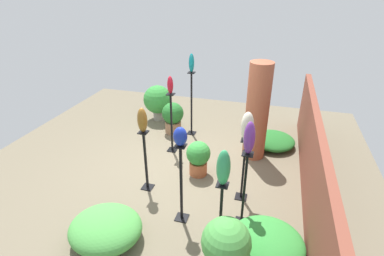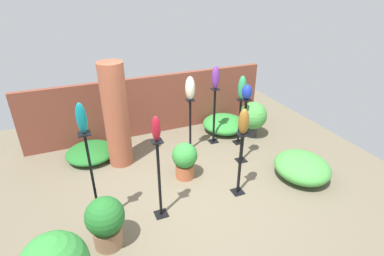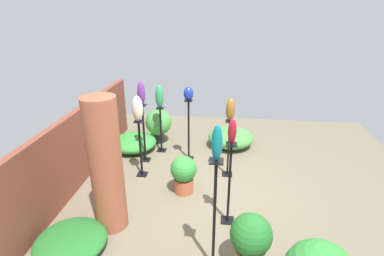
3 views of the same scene
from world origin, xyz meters
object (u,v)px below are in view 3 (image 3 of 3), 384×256
object	(u,v)px
pedestal_ivory	(141,151)
art_vase_ivory	(137,109)
pedestal_ruby	(229,187)
art_vase_bronze	(230,110)
art_vase_jade	(159,97)
potted_plant_back_center	(184,173)
pedestal_cobalt	(189,133)
art_vase_cobalt	(188,93)
brick_pillar	(106,166)
art_vase_teal	(217,143)
potted_plant_front_left	(251,240)
pedestal_jade	(161,132)
art_vase_ruby	(232,132)
pedestal_bronze	(228,151)
pedestal_teal	(214,221)
art_vase_violet	(141,93)
potted_plant_mid_left	(158,123)

from	to	relation	value
pedestal_ivory	art_vase_ivory	world-z (taller)	art_vase_ivory
pedestal_ruby	art_vase_bronze	xyz separation A→B (m)	(1.40, 0.01, 0.75)
art_vase_jade	potted_plant_back_center	xyz separation A→B (m)	(-1.58, -0.74, -0.91)
pedestal_cobalt	art_vase_cobalt	xyz separation A→B (m)	(0.00, 0.00, 0.87)
brick_pillar	pedestal_ruby	world-z (taller)	brick_pillar
pedestal_ruby	art_vase_teal	bearing A→B (deg)	168.58
art_vase_cobalt	art_vase_jade	xyz separation A→B (m)	(0.32, 0.68, -0.18)
potted_plant_front_left	pedestal_jade	bearing A→B (deg)	29.88
art_vase_ruby	art_vase_jade	size ratio (longest dim) A/B	0.73
pedestal_ivory	art_vase_teal	distance (m)	2.88
pedestal_cobalt	pedestal_bronze	size ratio (longest dim) A/B	1.17
art_vase_teal	pedestal_cobalt	bearing A→B (deg)	13.12
pedestal_jade	art_vase_ruby	world-z (taller)	art_vase_ruby
pedestal_teal	pedestal_jade	bearing A→B (deg)	22.81
pedestal_bronze	art_vase_ruby	size ratio (longest dim) A/B	3.07
pedestal_ivory	art_vase_ivory	distance (m)	0.87
pedestal_ivory	art_vase_ruby	xyz separation A→B (m)	(-1.20, -1.70, 1.00)
pedestal_cobalt	art_vase_bronze	world-z (taller)	art_vase_bronze
pedestal_ruby	art_vase_jade	size ratio (longest dim) A/B	2.59
art_vase_bronze	art_vase_violet	distance (m)	1.83
brick_pillar	potted_plant_back_center	xyz separation A→B (m)	(1.00, -0.96, -0.64)
pedestal_teal	potted_plant_front_left	size ratio (longest dim) A/B	1.99
art_vase_ruby	art_vase_bronze	distance (m)	1.40
pedestal_jade	potted_plant_front_left	xyz separation A→B (m)	(-3.15, -1.81, -0.05)
pedestal_ivory	potted_plant_front_left	size ratio (longest dim) A/B	1.47
pedestal_cobalt	pedestal_jade	distance (m)	0.76
brick_pillar	pedestal_jade	bearing A→B (deg)	-4.89
potted_plant_back_center	art_vase_cobalt	bearing A→B (deg)	3.01
pedestal_jade	art_vase_cobalt	world-z (taller)	art_vase_cobalt
art_vase_teal	art_vase_violet	xyz separation A→B (m)	(2.71, 1.60, -0.26)
pedestal_teal	pedestal_bronze	xyz separation A→B (m)	(2.31, -0.17, -0.20)
art_vase_ivory	pedestal_bronze	bearing A→B (deg)	-83.33
brick_pillar	potted_plant_mid_left	size ratio (longest dim) A/B	2.45
potted_plant_mid_left	art_vase_teal	bearing A→B (deg)	-157.64
pedestal_jade	art_vase_jade	size ratio (longest dim) A/B	2.02
pedestal_ruby	art_vase_jade	xyz separation A→B (m)	(2.30, 1.53, 0.69)
pedestal_bronze	pedestal_cobalt	bearing A→B (deg)	55.65
potted_plant_mid_left	art_vase_bronze	bearing A→B (deg)	-128.89
pedestal_cobalt	art_vase_teal	world-z (taller)	art_vase_teal
pedestal_ruby	pedestal_ivory	world-z (taller)	pedestal_ruby
art_vase_violet	pedestal_ivory	bearing A→B (deg)	-171.77
brick_pillar	potted_plant_back_center	distance (m)	1.53
pedestal_ruby	art_vase_ivory	xyz separation A→B (m)	(1.20, 1.70, 0.77)
art_vase_teal	art_vase_ruby	distance (m)	0.96
art_vase_violet	art_vase_jade	bearing A→B (deg)	-27.01
pedestal_ruby	art_vase_jade	distance (m)	2.85
pedestal_cobalt	art_vase_cobalt	world-z (taller)	art_vase_cobalt
art_vase_teal	art_vase_ivory	world-z (taller)	art_vase_teal
art_vase_ivory	potted_plant_front_left	xyz separation A→B (m)	(-2.05, -1.97, -0.96)
brick_pillar	art_vase_ruby	size ratio (longest dim) A/B	5.46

